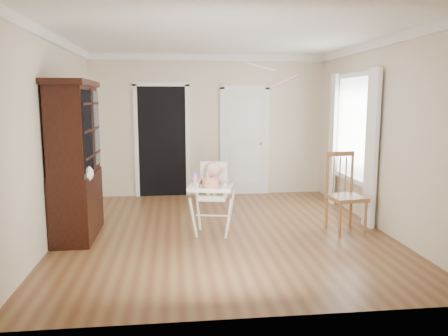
{
  "coord_description": "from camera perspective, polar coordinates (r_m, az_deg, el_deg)",
  "views": [
    {
      "loc": [
        -0.68,
        -5.94,
        1.85
      ],
      "look_at": [
        -0.01,
        -0.19,
        0.94
      ],
      "focal_mm": 35.0,
      "sensor_mm": 36.0,
      "label": 1
    }
  ],
  "objects": [
    {
      "name": "wall_left",
      "position": [
        6.16,
        -21.38,
        3.65
      ],
      "size": [
        0.0,
        5.0,
        5.0
      ],
      "primitive_type": "plane",
      "rotation": [
        1.57,
        0.0,
        1.57
      ],
      "color": "beige",
      "rests_on": "floor"
    },
    {
      "name": "sippy_cup",
      "position": [
        5.92,
        -3.81,
        -1.43
      ],
      "size": [
        0.08,
        0.08,
        0.2
      ],
      "rotation": [
        0.0,
        0.0,
        -0.2
      ],
      "color": "pink",
      "rests_on": "high_chair"
    },
    {
      "name": "doorway",
      "position": [
        8.46,
        -8.08,
        3.79
      ],
      "size": [
        1.06,
        0.05,
        2.22
      ],
      "color": "black",
      "rests_on": "wall_back"
    },
    {
      "name": "streamer",
      "position": [
        5.98,
        4.99,
        13.0
      ],
      "size": [
        0.35,
        0.38,
        0.15
      ],
      "primitive_type": null,
      "rotation": [
        0.26,
        0.0,
        0.73
      ],
      "color": "pink",
      "rests_on": "ceiling"
    },
    {
      "name": "floor",
      "position": [
        6.26,
        -0.07,
        -8.28
      ],
      "size": [
        5.0,
        5.0,
        0.0
      ],
      "primitive_type": "plane",
      "color": "brown",
      "rests_on": "ground"
    },
    {
      "name": "window_right",
      "position": [
        7.34,
        16.37,
        4.15
      ],
      "size": [
        0.13,
        1.84,
        2.3
      ],
      "color": "white",
      "rests_on": "wall_right"
    },
    {
      "name": "crown_molding",
      "position": [
        6.03,
        -0.08,
        16.44
      ],
      "size": [
        4.5,
        5.0,
        0.12
      ],
      "primitive_type": null,
      "color": "white",
      "rests_on": "ceiling"
    },
    {
      "name": "closet_door",
      "position": [
        8.57,
        2.71,
        3.36
      ],
      "size": [
        0.96,
        0.09,
        2.13
      ],
      "color": "white",
      "rests_on": "wall_back"
    },
    {
      "name": "ceiling",
      "position": [
        6.04,
        -0.08,
        17.0
      ],
      "size": [
        5.0,
        5.0,
        0.0
      ],
      "primitive_type": "plane",
      "rotation": [
        3.14,
        0.0,
        0.0
      ],
      "color": "white",
      "rests_on": "wall_back"
    },
    {
      "name": "high_chair",
      "position": [
        5.99,
        -1.52,
        -2.88
      ],
      "size": [
        0.7,
        0.82,
        1.01
      ],
      "rotation": [
        0.0,
        0.0,
        -0.2
      ],
      "color": "white",
      "rests_on": "floor"
    },
    {
      "name": "wall_right",
      "position": [
        6.64,
        19.65,
        4.08
      ],
      "size": [
        0.0,
        5.0,
        5.0
      ],
      "primitive_type": "plane",
      "rotation": [
        1.57,
        0.0,
        -1.57
      ],
      "color": "beige",
      "rests_on": "floor"
    },
    {
      "name": "baby",
      "position": [
        5.99,
        -1.48,
        -1.44
      ],
      "size": [
        0.29,
        0.25,
        0.45
      ],
      "rotation": [
        0.0,
        0.0,
        -0.2
      ],
      "color": "beige",
      "rests_on": "high_chair"
    },
    {
      "name": "cake",
      "position": [
        5.7,
        -1.78,
        -2.03
      ],
      "size": [
        0.28,
        0.28,
        0.13
      ],
      "color": "silver",
      "rests_on": "high_chair"
    },
    {
      "name": "wall_back",
      "position": [
        8.48,
        -2.0,
        5.52
      ],
      "size": [
        4.5,
        0.0,
        4.5
      ],
      "primitive_type": "plane",
      "rotation": [
        1.57,
        0.0,
        0.0
      ],
      "color": "beige",
      "rests_on": "floor"
    },
    {
      "name": "china_cabinet",
      "position": [
        6.14,
        -18.82,
        0.97
      ],
      "size": [
        0.55,
        1.24,
        2.1
      ],
      "color": "black",
      "rests_on": "floor"
    },
    {
      "name": "dining_chair",
      "position": [
        6.39,
        15.53,
        -3.42
      ],
      "size": [
        0.51,
        0.51,
        1.12
      ],
      "rotation": [
        0.0,
        0.0,
        0.13
      ],
      "color": "brown",
      "rests_on": "floor"
    }
  ]
}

